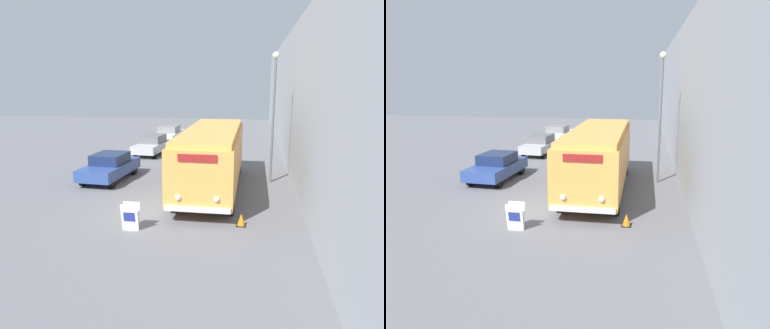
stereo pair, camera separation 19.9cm
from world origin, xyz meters
The scene contains 9 objects.
ground_plane centered at (0.00, 0.00, 0.00)m, with size 80.00×80.00×0.00m, color slate.
building_wall_right centered at (6.05, 10.00, 4.23)m, with size 0.30×60.00×8.45m.
vintage_bus centered at (1.82, 3.62, 1.77)m, with size 2.65×9.90×3.09m.
sign_board centered at (-0.51, -2.12, 0.50)m, with size 0.63×0.39×1.03m.
streetlamp centered at (4.79, 5.60, 4.37)m, with size 0.36×0.36×6.80m.
parked_car_near centered at (-3.95, 4.64, 0.75)m, with size 2.22×4.46×1.46m.
parked_car_mid centered at (-3.59, 12.29, 0.73)m, with size 2.16×4.50×1.45m.
parked_car_far centered at (-3.66, 18.04, 0.75)m, with size 2.07×4.74×1.45m.
traffic_cone centered at (3.46, -1.04, 0.24)m, with size 0.36×0.36×0.49m.
Camera 1 is at (3.80, -14.44, 5.33)m, focal length 35.00 mm.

